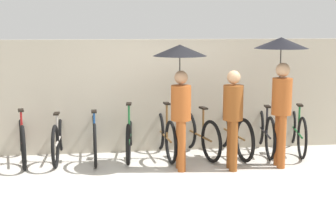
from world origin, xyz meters
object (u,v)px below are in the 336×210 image
at_px(parked_bicycle_0, 22,139).
at_px(parked_bicycle_2, 95,137).
at_px(pedestrian_leading, 180,76).
at_px(parked_bicycle_3, 130,136).
at_px(parked_bicycle_4, 165,135).
at_px(pedestrian_center, 233,113).
at_px(parked_bicycle_6, 232,133).
at_px(parked_bicycle_8, 297,130).
at_px(parked_bicycle_7, 264,131).
at_px(parked_bicycle_5, 199,134).
at_px(parked_bicycle_1, 59,138).
at_px(pedestrian_trailing, 281,70).

xyz_separation_m(parked_bicycle_0, parked_bicycle_2, (1.24, -0.07, 0.00)).
bearing_deg(parked_bicycle_2, pedestrian_leading, -120.01).
relative_size(parked_bicycle_3, pedestrian_leading, 0.87).
bearing_deg(parked_bicycle_4, pedestrian_center, -139.38).
xyz_separation_m(parked_bicycle_0, parked_bicycle_6, (3.70, -0.07, 0.01)).
height_order(parked_bicycle_2, parked_bicycle_3, parked_bicycle_3).
distance_m(parked_bicycle_2, parked_bicycle_8, 3.70).
height_order(parked_bicycle_4, parked_bicycle_7, parked_bicycle_4).
xyz_separation_m(parked_bicycle_8, pedestrian_center, (-1.49, -0.96, 0.55)).
bearing_deg(pedestrian_center, parked_bicycle_4, 136.82).
relative_size(parked_bicycle_5, parked_bicycle_6, 0.94).
relative_size(parked_bicycle_3, parked_bicycle_4, 1.04).
bearing_deg(parked_bicycle_1, pedestrian_leading, -111.33).
xyz_separation_m(parked_bicycle_5, parked_bicycle_8, (1.85, 0.03, 0.01)).
bearing_deg(parked_bicycle_3, parked_bicycle_0, 97.12).
xyz_separation_m(parked_bicycle_1, parked_bicycle_7, (3.70, -0.02, 0.02)).
height_order(pedestrian_leading, pedestrian_center, pedestrian_leading).
distance_m(parked_bicycle_1, pedestrian_trailing, 3.95).
xyz_separation_m(parked_bicycle_0, parked_bicycle_5, (3.08, -0.04, -0.00)).
relative_size(parked_bicycle_4, parked_bicycle_8, 0.94).
height_order(parked_bicycle_6, parked_bicycle_7, parked_bicycle_6).
bearing_deg(pedestrian_center, parked_bicycle_5, 111.91).
height_order(parked_bicycle_5, parked_bicycle_6, parked_bicycle_5).
height_order(parked_bicycle_0, parked_bicycle_2, parked_bicycle_0).
xyz_separation_m(parked_bicycle_3, parked_bicycle_6, (1.85, -0.11, 0.02)).
height_order(parked_bicycle_1, parked_bicycle_6, parked_bicycle_1).
distance_m(parked_bicycle_0, parked_bicycle_8, 4.94).
relative_size(parked_bicycle_6, parked_bicycle_7, 0.99).
bearing_deg(parked_bicycle_5, pedestrian_leading, 134.97).
xyz_separation_m(parked_bicycle_8, pedestrian_leading, (-2.32, -0.79, 1.12)).
xyz_separation_m(parked_bicycle_4, parked_bicycle_7, (1.85, 0.03, 0.01)).
height_order(parked_bicycle_2, parked_bicycle_7, parked_bicycle_2).
bearing_deg(parked_bicycle_7, parked_bicycle_8, -82.38).
xyz_separation_m(parked_bicycle_5, pedestrian_center, (0.36, -0.93, 0.56)).
xyz_separation_m(parked_bicycle_2, pedestrian_trailing, (3.04, -0.77, 1.21)).
distance_m(parked_bicycle_4, pedestrian_center, 1.47).
bearing_deg(parked_bicycle_3, parked_bicycle_7, -85.65).
distance_m(parked_bicycle_7, pedestrian_leading, 2.18).
height_order(parked_bicycle_4, pedestrian_center, pedestrian_center).
bearing_deg(parked_bicycle_0, parked_bicycle_6, -102.72).
bearing_deg(pedestrian_center, parked_bicycle_1, 161.39).
bearing_deg(parked_bicycle_8, parked_bicycle_0, 102.68).
height_order(parked_bicycle_4, pedestrian_leading, pedestrian_leading).
xyz_separation_m(parked_bicycle_3, pedestrian_leading, (0.77, -0.85, 1.15)).
xyz_separation_m(parked_bicycle_1, parked_bicycle_2, (0.62, -0.09, 0.01)).
bearing_deg(parked_bicycle_8, parked_bicycle_5, 103.77).
relative_size(parked_bicycle_0, parked_bicycle_4, 1.06).
height_order(parked_bicycle_3, parked_bicycle_8, parked_bicycle_3).
distance_m(parked_bicycle_1, parked_bicycle_7, 3.70).
height_order(pedestrian_center, pedestrian_trailing, pedestrian_trailing).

